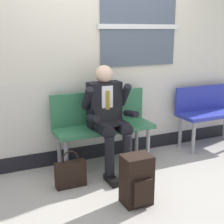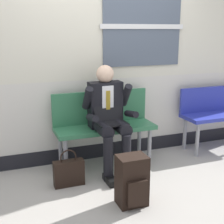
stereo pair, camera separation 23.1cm
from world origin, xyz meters
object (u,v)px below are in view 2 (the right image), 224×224
at_px(bench_with_person, 103,121).
at_px(person_seated, 109,116).
at_px(backpack, 132,181).
at_px(bench_empty, 215,112).
at_px(handbag, 69,172).

bearing_deg(bench_with_person, person_seated, -90.00).
relative_size(bench_with_person, backpack, 2.45).
bearing_deg(bench_with_person, backpack, -93.68).
xyz_separation_m(bench_with_person, person_seated, (-0.00, -0.20, 0.12)).
xyz_separation_m(bench_with_person, backpack, (-0.07, -1.03, -0.32)).
bearing_deg(bench_empty, handbag, -169.41).
relative_size(bench_empty, handbag, 2.40).
distance_m(person_seated, backpack, 0.94).
height_order(bench_with_person, backpack, bench_with_person).
bearing_deg(bench_empty, backpack, -149.70).
distance_m(bench_with_person, bench_empty, 1.68).
distance_m(bench_empty, person_seated, 1.70).
xyz_separation_m(person_seated, backpack, (-0.07, -0.83, -0.44)).
xyz_separation_m(backpack, handbag, (-0.49, 0.60, -0.09)).
relative_size(bench_empty, backpack, 2.00).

